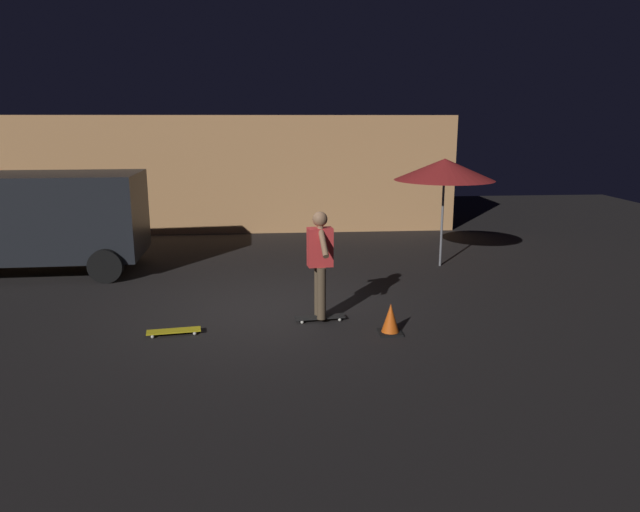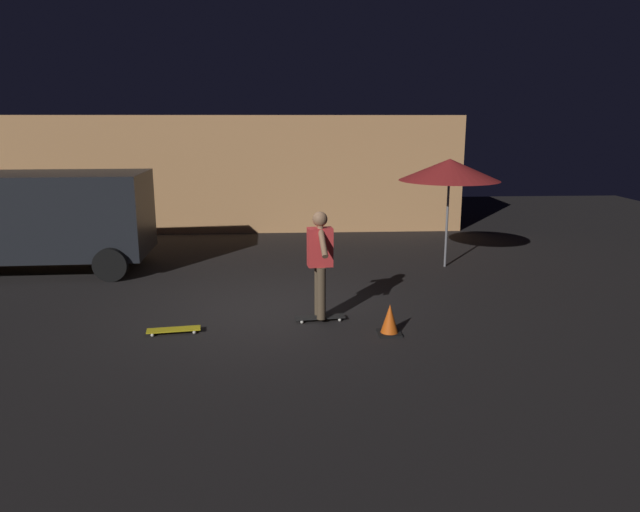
% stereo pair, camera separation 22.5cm
% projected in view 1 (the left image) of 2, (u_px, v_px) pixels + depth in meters
% --- Properties ---
extents(ground_plane, '(28.00, 28.00, 0.00)m').
position_uv_depth(ground_plane, '(266.00, 308.00, 9.88)').
color(ground_plane, black).
extents(low_building, '(13.05, 3.50, 3.20)m').
position_uv_depth(low_building, '(224.00, 170.00, 17.55)').
color(low_building, tan).
rests_on(low_building, ground_plane).
extents(parked_van, '(4.66, 2.31, 2.03)m').
position_uv_depth(parked_van, '(25.00, 217.00, 11.93)').
color(parked_van, black).
rests_on(parked_van, ground_plane).
extents(patio_umbrella, '(2.10, 2.10, 2.30)m').
position_uv_depth(patio_umbrella, '(445.00, 170.00, 12.24)').
color(patio_umbrella, slate).
rests_on(patio_umbrella, ground_plane).
extents(skateboard_ridden, '(0.80, 0.29, 0.07)m').
position_uv_depth(skateboard_ridden, '(320.00, 317.00, 9.24)').
color(skateboard_ridden, black).
rests_on(skateboard_ridden, ground_plane).
extents(skateboard_spare, '(0.80, 0.30, 0.07)m').
position_uv_depth(skateboard_spare, '(174.00, 331.00, 8.65)').
color(skateboard_spare, gold).
rests_on(skateboard_spare, ground_plane).
extents(skater, '(0.40, 0.99, 1.67)m').
position_uv_depth(skater, '(320.00, 257.00, 9.02)').
color(skater, brown).
rests_on(skater, skateboard_ridden).
extents(traffic_cone, '(0.34, 0.34, 0.46)m').
position_uv_depth(traffic_cone, '(390.00, 320.00, 8.66)').
color(traffic_cone, black).
rests_on(traffic_cone, ground_plane).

